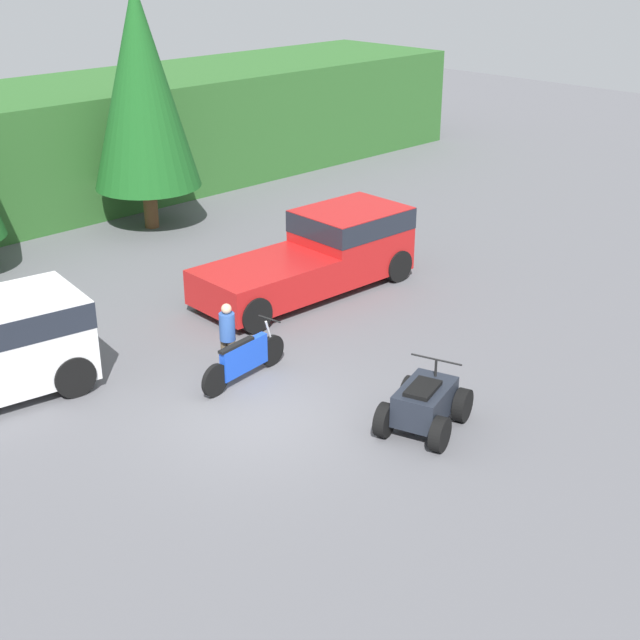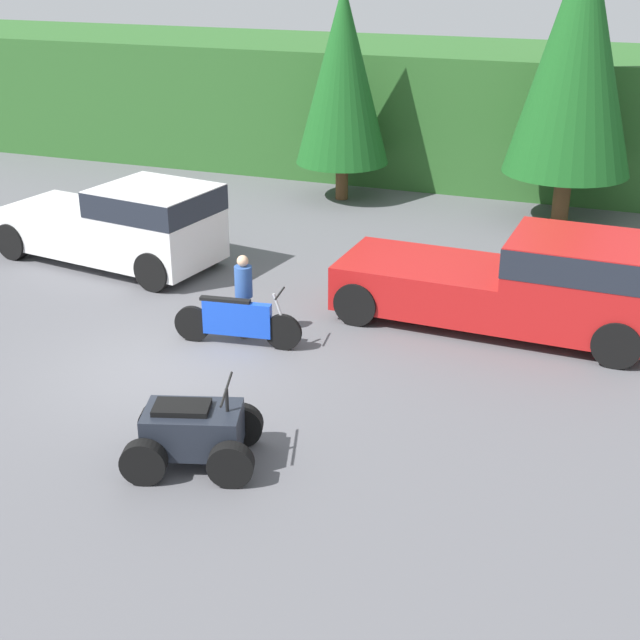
% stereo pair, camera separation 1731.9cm
% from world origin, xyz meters
% --- Properties ---
extents(ground_plane, '(80.00, 80.00, 0.00)m').
position_xyz_m(ground_plane, '(0.00, 0.00, 0.00)').
color(ground_plane, '#5B5B60').
extents(tree_mid_left, '(3.26, 3.26, 7.42)m').
position_xyz_m(tree_mid_left, '(5.48, 11.47, 4.36)').
color(tree_mid_left, brown).
rests_on(tree_mid_left, ground_plane).
extents(pickup_truck_red, '(6.08, 2.44, 1.95)m').
position_xyz_m(pickup_truck_red, '(5.69, 3.96, 1.03)').
color(pickup_truck_red, red).
rests_on(pickup_truck_red, ground_plane).
extents(dirt_bike, '(2.43, 0.62, 1.12)m').
position_xyz_m(dirt_bike, '(0.81, 1.39, 0.47)').
color(dirt_bike, black).
rests_on(dirt_bike, ground_plane).
extents(quad_atv, '(2.17, 1.81, 1.23)m').
position_xyz_m(quad_atv, '(1.96, -2.48, 0.49)').
color(quad_atv, black).
rests_on(quad_atv, ground_plane).
extents(rider_person, '(0.40, 0.40, 1.61)m').
position_xyz_m(rider_person, '(0.75, 1.84, 0.87)').
color(rider_person, brown).
rests_on(rider_person, ground_plane).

